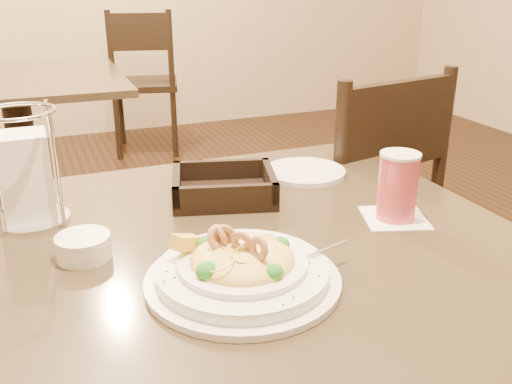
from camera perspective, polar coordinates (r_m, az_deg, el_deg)
name	(u,v)px	position (r m, az deg, el deg)	size (l,w,h in m)	color
main_table	(260,352)	(1.09, 0.41, -15.75)	(0.90, 0.90, 0.74)	black
background_table	(20,131)	(2.69, -22.53, 5.65)	(0.92, 0.92, 0.74)	black
dining_chair_near	(354,218)	(1.66, 9.76, -2.60)	(0.49, 0.49, 0.93)	black
dining_chair_far	(144,78)	(3.81, -11.18, 11.10)	(0.51, 0.51, 0.93)	black
pasta_bowl	(242,268)	(0.83, -1.42, -7.58)	(0.32, 0.29, 0.09)	white
drink_glass	(398,187)	(1.06, 13.97, 0.49)	(0.14, 0.14, 0.13)	white
bread_basket	(224,189)	(1.14, -3.23, 0.32)	(0.24, 0.21, 0.06)	black
napkin_caddy	(26,175)	(1.09, -22.00, 1.61)	(0.13, 0.13, 0.21)	silver
side_plate	(305,172)	(1.28, 4.89, 2.02)	(0.18, 0.18, 0.01)	white
butter_ramekin	(83,247)	(0.95, -16.87, -5.25)	(0.09, 0.09, 0.04)	white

